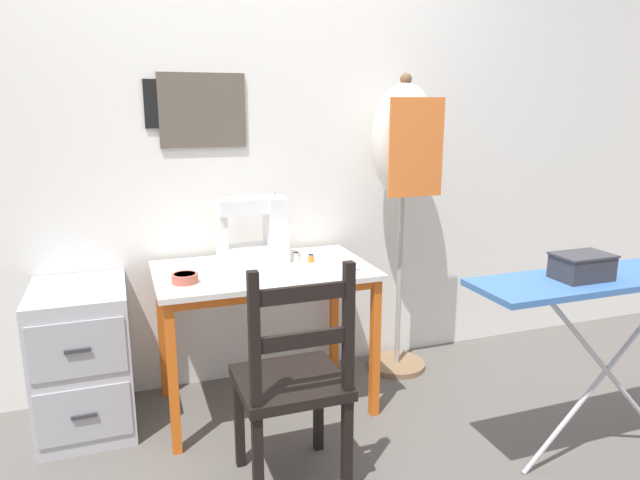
# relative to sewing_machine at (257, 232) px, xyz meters

# --- Properties ---
(ground_plane) EXTENTS (14.00, 14.00, 0.00)m
(ground_plane) POSITION_rel_sewing_machine_xyz_m (0.00, -0.43, -0.85)
(ground_plane) COLOR #5B5651
(wall_back) EXTENTS (10.00, 0.07, 2.55)m
(wall_back) POSITION_rel_sewing_machine_xyz_m (-0.00, 0.25, 0.42)
(wall_back) COLOR silver
(wall_back) RESTS_ON ground_plane
(sewing_table) EXTENTS (1.00, 0.61, 0.70)m
(sewing_table) POSITION_rel_sewing_machine_xyz_m (0.00, -0.13, -0.24)
(sewing_table) COLOR silver
(sewing_table) RESTS_ON ground_plane
(sewing_machine) EXTENTS (0.34, 0.18, 0.34)m
(sewing_machine) POSITION_rel_sewing_machine_xyz_m (0.00, 0.00, 0.00)
(sewing_machine) COLOR white
(sewing_machine) RESTS_ON sewing_table
(fabric_bowl) EXTENTS (0.11, 0.11, 0.04)m
(fabric_bowl) POSITION_rel_sewing_machine_xyz_m (-0.37, -0.23, -0.13)
(fabric_bowl) COLOR #B25647
(fabric_bowl) RESTS_ON sewing_table
(scissors) EXTENTS (0.12, 0.08, 0.01)m
(scissors) POSITION_rel_sewing_machine_xyz_m (0.40, -0.31, -0.15)
(scissors) COLOR silver
(scissors) RESTS_ON sewing_table
(thread_spool_near_machine) EXTENTS (0.04, 0.04, 0.04)m
(thread_spool_near_machine) POSITION_rel_sewing_machine_xyz_m (0.18, -0.05, -0.13)
(thread_spool_near_machine) COLOR silver
(thread_spool_near_machine) RESTS_ON sewing_table
(thread_spool_mid_table) EXTENTS (0.04, 0.04, 0.04)m
(thread_spool_mid_table) POSITION_rel_sewing_machine_xyz_m (0.24, -0.10, -0.13)
(thread_spool_mid_table) COLOR orange
(thread_spool_mid_table) RESTS_ON sewing_table
(wooden_chair) EXTENTS (0.40, 0.38, 0.92)m
(wooden_chair) POSITION_rel_sewing_machine_xyz_m (-0.05, -0.75, -0.42)
(wooden_chair) COLOR black
(wooden_chair) RESTS_ON ground_plane
(filing_cabinet) EXTENTS (0.41, 0.52, 0.67)m
(filing_cabinet) POSITION_rel_sewing_machine_xyz_m (-0.82, -0.03, -0.52)
(filing_cabinet) COLOR #B7B7BC
(filing_cabinet) RESTS_ON ground_plane
(dress_form) EXTENTS (0.35, 0.32, 1.61)m
(dress_form) POSITION_rel_sewing_machine_xyz_m (0.80, 0.03, 0.34)
(dress_form) COLOR #846647
(dress_form) RESTS_ON ground_plane
(ironing_board) EXTENTS (1.24, 0.30, 0.81)m
(ironing_board) POSITION_rel_sewing_machine_xyz_m (1.21, -1.01, -0.10)
(ironing_board) COLOR #3D6BAD
(ironing_board) RESTS_ON ground_plane
(storage_box) EXTENTS (0.21, 0.15, 0.10)m
(storage_box) POSITION_rel_sewing_machine_xyz_m (1.02, -1.01, -0.00)
(storage_box) COLOR #333338
(storage_box) RESTS_ON ironing_board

